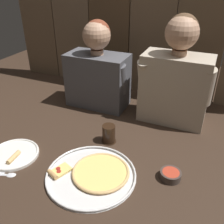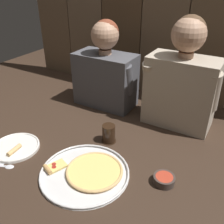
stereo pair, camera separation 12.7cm
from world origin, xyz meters
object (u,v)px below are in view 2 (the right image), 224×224
object	(u,v)px
dipping_bowl	(164,179)
diner_right	(182,79)
drinking_glass	(109,134)
pizza_tray	(88,172)
diner_left	(105,70)
dinner_plate	(15,147)

from	to	relation	value
dipping_bowl	diner_right	distance (m)	0.58
dipping_bowl	drinking_glass	bearing A→B (deg)	158.78
pizza_tray	drinking_glass	size ratio (longest dim) A/B	4.14
drinking_glass	dipping_bowl	bearing A→B (deg)	-21.22
diner_left	pizza_tray	bearing A→B (deg)	-65.28
diner_left	diner_right	bearing A→B (deg)	-0.01
drinking_glass	diner_left	size ratio (longest dim) A/B	0.18
dinner_plate	pizza_tray	bearing A→B (deg)	5.15
diner_left	diner_right	size ratio (longest dim) A/B	0.90
dinner_plate	dipping_bowl	distance (m)	0.76
drinking_glass	dipping_bowl	world-z (taller)	drinking_glass
pizza_tray	diner_right	world-z (taller)	diner_right
dinner_plate	diner_left	xyz separation A→B (m)	(0.14, 0.67, 0.23)
dipping_bowl	diner_right	bearing A→B (deg)	102.14
diner_right	dinner_plate	bearing A→B (deg)	-133.75
drinking_glass	diner_left	bearing A→B (deg)	123.65
dinner_plate	diner_right	size ratio (longest dim) A/B	0.39
dipping_bowl	diner_left	distance (m)	0.82
diner_right	drinking_glass	bearing A→B (deg)	-124.84
drinking_glass	diner_left	xyz separation A→B (m)	(-0.24, 0.37, 0.19)
dinner_plate	diner_left	world-z (taller)	diner_left
dipping_bowl	diner_left	xyz separation A→B (m)	(-0.61, 0.51, 0.22)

